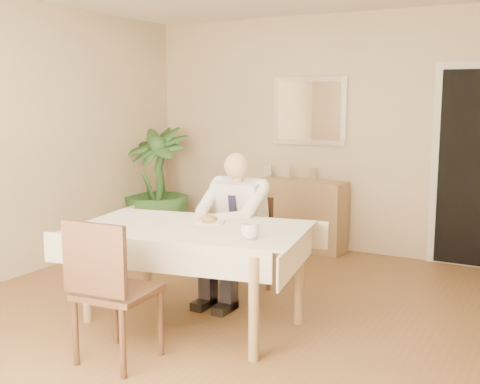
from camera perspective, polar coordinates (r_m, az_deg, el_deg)
The scene contains 16 objects.
room at distance 4.50m, azimuth -2.15°, elevation 3.79°, with size 5.00×5.02×2.60m.
mirror at distance 6.82m, azimuth 6.60°, elevation 7.64°, with size 0.86×0.04×0.76m.
dining_table at distance 4.53m, azimuth -4.60°, elevation -4.32°, with size 1.90×1.33×0.75m.
chair_far at distance 5.31m, azimuth 0.65°, elevation -4.49°, with size 0.40×0.40×0.84m.
chair_near at distance 3.93m, azimuth -12.39°, elevation -8.51°, with size 0.49×0.49×0.96m.
seated_man at distance 5.02m, azimuth -0.87°, elevation -2.69°, with size 0.48×0.72×1.24m.
plate at distance 4.64m, azimuth -3.02°, elevation -2.81°, with size 0.26×0.26×0.02m, color white.
food at distance 4.63m, azimuth -3.02°, elevation -2.54°, with size 0.14×0.14×0.06m, color brown.
knife at distance 4.56m, azimuth -2.99°, elevation -2.78°, with size 0.01×0.01×0.13m, color silver.
fork at distance 4.60m, azimuth -3.84°, elevation -2.68°, with size 0.01×0.01×0.13m, color silver.
coffee_mug at distance 4.10m, azimuth 0.98°, elevation -3.74°, with size 0.13×0.13×0.10m, color white.
sideboard at distance 6.81m, azimuth 5.95°, elevation -2.15°, with size 0.98×0.33×0.79m, color #957A54.
photo_frame_left at distance 6.98m, azimuth 2.64°, elevation 2.02°, with size 0.10×0.02×0.14m, color silver.
photo_frame_center at distance 6.82m, azimuth 4.43°, elevation 1.84°, with size 0.10×0.02×0.14m, color silver.
photo_frame_right at distance 6.71m, azimuth 6.93°, elevation 1.68°, with size 0.10×0.02×0.14m, color silver.
potted_palm at distance 7.16m, azimuth -7.89°, elevation 0.66°, with size 0.76×0.76×1.35m, color #264E20.
Camera 1 is at (2.31, -3.84, 1.72)m, focal length 45.00 mm.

